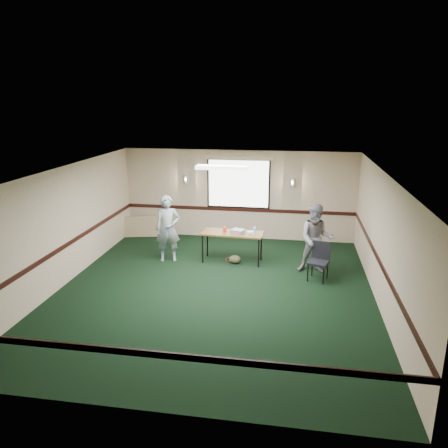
% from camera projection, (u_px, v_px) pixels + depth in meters
% --- Properties ---
extents(ground, '(8.00, 8.00, 0.00)m').
position_uv_depth(ground, '(215.00, 291.00, 9.80)').
color(ground, black).
rests_on(ground, ground).
extents(room_shell, '(8.00, 8.02, 8.00)m').
position_uv_depth(room_shell, '(229.00, 201.00, 11.38)').
color(room_shell, tan).
rests_on(room_shell, ground).
extents(folding_table, '(1.64, 0.73, 0.80)m').
position_uv_depth(folding_table, '(232.00, 235.00, 11.39)').
color(folding_table, brown).
rests_on(folding_table, ground).
extents(projector, '(0.39, 0.36, 0.10)m').
position_uv_depth(projector, '(238.00, 231.00, 11.30)').
color(projector, gray).
rests_on(projector, folding_table).
extents(game_console, '(0.21, 0.18, 0.04)m').
position_uv_depth(game_console, '(251.00, 232.00, 11.32)').
color(game_console, white).
rests_on(game_console, folding_table).
extents(red_cup, '(0.09, 0.09, 0.13)m').
position_uv_depth(red_cup, '(225.00, 230.00, 11.40)').
color(red_cup, red).
rests_on(red_cup, folding_table).
extents(water_bottle, '(0.06, 0.06, 0.20)m').
position_uv_depth(water_bottle, '(254.00, 231.00, 11.13)').
color(water_bottle, '#91C4ED').
rests_on(water_bottle, folding_table).
extents(duffel_bag, '(0.35, 0.29, 0.22)m').
position_uv_depth(duffel_bag, '(235.00, 259.00, 11.42)').
color(duffel_bag, '#484229').
rests_on(duffel_bag, ground).
extents(cable_coil, '(0.36, 0.36, 0.02)m').
position_uv_depth(cable_coil, '(232.00, 260.00, 11.68)').
color(cable_coil, '#B31D16').
rests_on(cable_coil, ground).
extents(folded_table, '(1.25, 0.46, 0.64)m').
position_uv_depth(folded_table, '(141.00, 227.00, 13.59)').
color(folded_table, tan).
rests_on(folded_table, ground).
extents(conference_chair, '(0.56, 0.57, 0.91)m').
position_uv_depth(conference_chair, '(319.00, 258.00, 10.34)').
color(conference_chair, black).
rests_on(conference_chair, ground).
extents(person_left, '(0.73, 0.58, 1.76)m').
position_uv_depth(person_left, '(168.00, 229.00, 11.44)').
color(person_left, '#3E5F88').
rests_on(person_left, ground).
extents(person_right, '(0.84, 0.66, 1.73)m').
position_uv_depth(person_right, '(316.00, 239.00, 10.66)').
color(person_right, '#7083AE').
rests_on(person_right, ground).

